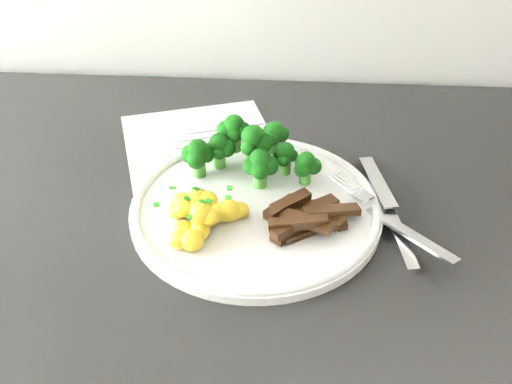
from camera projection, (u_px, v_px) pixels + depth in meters
name	position (u px, v px, depth m)	size (l,w,h in m)	color
recipe_paper	(206.00, 160.00, 0.79)	(0.28, 0.34, 0.00)	white
plate	(256.00, 207.00, 0.70)	(0.30, 0.30, 0.02)	white
broccoli	(248.00, 149.00, 0.74)	(0.17, 0.10, 0.06)	#336B24
potatoes	(202.00, 215.00, 0.66)	(0.10, 0.10, 0.04)	yellow
beef_strips	(304.00, 218.00, 0.67)	(0.11, 0.09, 0.03)	black
fork	(393.00, 220.00, 0.67)	(0.13, 0.16, 0.02)	silver
knife	(393.00, 222.00, 0.68)	(0.05, 0.20, 0.02)	silver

